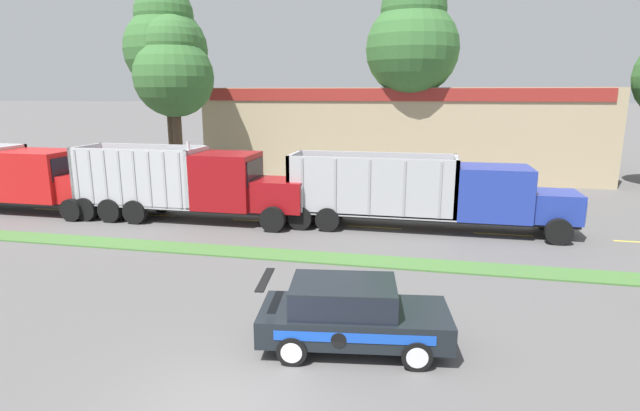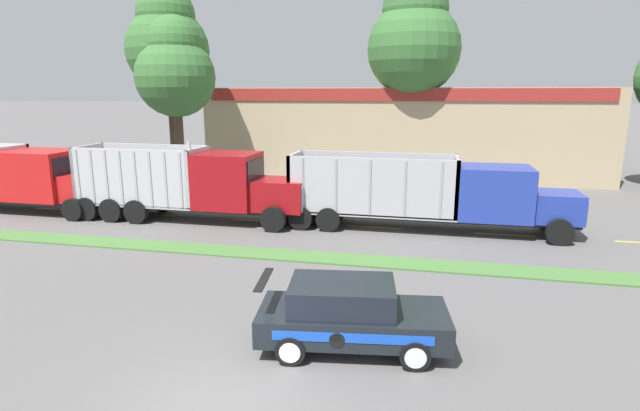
% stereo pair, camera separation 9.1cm
% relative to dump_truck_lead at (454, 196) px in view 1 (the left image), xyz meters
% --- Properties ---
extents(ground_plane, '(600.00, 600.00, 0.00)m').
position_rel_dump_truck_lead_xyz_m(ground_plane, '(-4.77, -13.56, -1.52)').
color(ground_plane, '#5B5959').
extents(grass_verge, '(120.00, 1.22, 0.06)m').
position_rel_dump_truck_lead_xyz_m(grass_verge, '(-4.77, -4.70, -1.49)').
color(grass_verge, '#477538').
rests_on(grass_verge, ground_plane).
extents(centre_line_1, '(2.40, 0.14, 0.01)m').
position_rel_dump_truck_lead_xyz_m(centre_line_1, '(-19.51, -0.09, -1.52)').
color(centre_line_1, yellow).
rests_on(centre_line_1, ground_plane).
extents(centre_line_2, '(2.40, 0.14, 0.01)m').
position_rel_dump_truck_lead_xyz_m(centre_line_2, '(-14.11, -0.09, -1.52)').
color(centre_line_2, yellow).
rests_on(centre_line_2, ground_plane).
extents(centre_line_3, '(2.40, 0.14, 0.01)m').
position_rel_dump_truck_lead_xyz_m(centre_line_3, '(-8.71, -0.09, -1.52)').
color(centre_line_3, yellow).
rests_on(centre_line_3, ground_plane).
extents(centre_line_4, '(2.40, 0.14, 0.01)m').
position_rel_dump_truck_lead_xyz_m(centre_line_4, '(-3.31, -0.09, -1.52)').
color(centre_line_4, yellow).
rests_on(centre_line_4, ground_plane).
extents(centre_line_5, '(2.40, 0.14, 0.01)m').
position_rel_dump_truck_lead_xyz_m(centre_line_5, '(2.09, -0.09, -1.52)').
color(centre_line_5, yellow).
rests_on(centre_line_5, ground_plane).
extents(dump_truck_lead, '(11.98, 2.57, 3.31)m').
position_rel_dump_truck_lead_xyz_m(dump_truck_lead, '(0.00, 0.00, 0.00)').
color(dump_truck_lead, black).
rests_on(dump_truck_lead, ground_plane).
extents(dump_truck_mid, '(10.81, 2.66, 3.74)m').
position_rel_dump_truck_lead_xyz_m(dump_truck_mid, '(-10.90, -0.55, 0.09)').
color(dump_truck_mid, black).
rests_on(dump_truck_mid, ground_plane).
extents(dump_truck_far_right, '(12.13, 2.83, 3.21)m').
position_rel_dump_truck_lead_xyz_m(dump_truck_far_right, '(-20.96, -0.64, 0.07)').
color(dump_truck_far_right, black).
rests_on(dump_truck_far_right, ground_plane).
extents(rally_car, '(4.52, 2.40, 1.63)m').
position_rel_dump_truck_lead_xyz_m(rally_car, '(-2.74, -10.76, -0.69)').
color(rally_car, black).
rests_on(rally_car, ground_plane).
extents(store_building_backdrop, '(27.04, 12.10, 6.11)m').
position_rel_dump_truck_lead_xyz_m(store_building_backdrop, '(-3.24, 17.71, 1.54)').
color(store_building_backdrop, tan).
rests_on(store_building_backdrop, ground_plane).
extents(tree_behind_left, '(5.98, 5.98, 13.01)m').
position_rel_dump_truck_lead_xyz_m(tree_behind_left, '(-2.42, 12.71, 7.57)').
color(tree_behind_left, '#473828').
rests_on(tree_behind_left, ground_plane).
extents(tree_behind_centre, '(5.05, 5.05, 12.12)m').
position_rel_dump_truck_lead_xyz_m(tree_behind_centre, '(-17.10, 7.88, 7.29)').
color(tree_behind_centre, '#473828').
rests_on(tree_behind_centre, ground_plane).
extents(tree_behind_far_right, '(4.73, 4.73, 10.24)m').
position_rel_dump_truck_lead_xyz_m(tree_behind_far_right, '(-16.12, 6.81, 5.61)').
color(tree_behind_far_right, '#473828').
rests_on(tree_behind_far_right, ground_plane).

